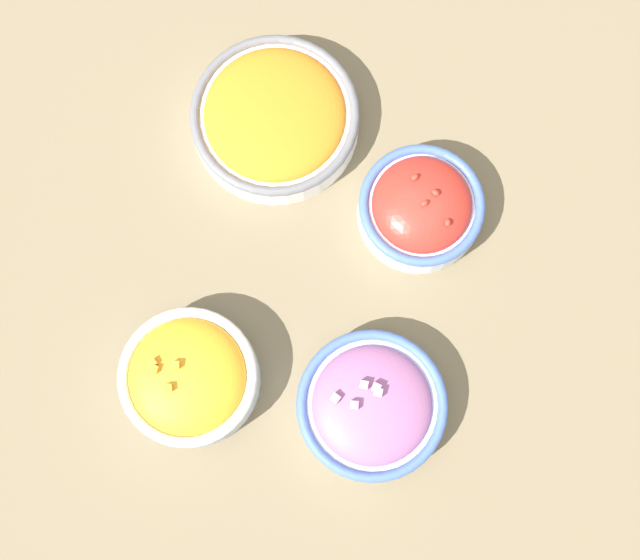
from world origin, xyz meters
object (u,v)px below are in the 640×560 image
Objects in this scene: bowl_carrots at (275,117)px; bowl_red_onion at (372,405)px; bowl_cherry_tomatoes at (421,207)px; bowl_squash at (189,377)px.

bowl_red_onion is at bearing 31.77° from bowl_carrots.
bowl_squash reaches higher than bowl_cherry_tomatoes.
bowl_squash is (0.33, -0.02, 0.01)m from bowl_carrots.
bowl_cherry_tomatoes is 0.94× the size of bowl_squash.
bowl_carrots is 1.20× the size of bowl_red_onion.
bowl_red_onion is at bearing 95.15° from bowl_squash.
bowl_carrots is at bearing 177.05° from bowl_squash.
bowl_red_onion reaches higher than bowl_carrots.
bowl_carrots is 0.36m from bowl_red_onion.
bowl_red_onion is 1.09× the size of bowl_squash.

